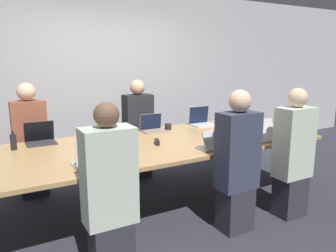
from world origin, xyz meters
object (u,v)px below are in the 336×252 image
object	(u,v)px
laptop_far_right	(201,120)
stapler	(157,142)
bottle_far_left	(13,142)
person_far_left	(31,142)
person_near_left	(110,195)
laptop_near_right	(260,135)
bottle_near_right	(236,134)
person_near_right	(293,156)
laptop_far_left	(40,137)
laptop_near_left	(93,158)
cup_near_midright	(234,142)
cup_far_center	(168,127)
person_near_midright	(237,164)
person_far_center	(138,131)
laptop_near_midright	(216,144)
laptop_far_center	(152,126)

from	to	relation	value
laptop_far_right	stapler	xyz separation A→B (m)	(-1.05, -0.65, -0.05)
bottle_far_left	stapler	size ratio (longest dim) A/B	1.30
stapler	person_far_left	bearing A→B (deg)	158.93
person_near_left	laptop_far_right	size ratio (longest dim) A/B	4.33
laptop_near_right	bottle_near_right	bearing A→B (deg)	-25.79
person_near_right	person_far_left	world-z (taller)	person_far_left
laptop_near_right	person_near_right	distance (m)	0.45
laptop_far_left	laptop_near_right	bearing A→B (deg)	-27.28
laptop_near_left	stapler	bearing A→B (deg)	-153.64
laptop_near_right	bottle_far_left	bearing A→B (deg)	-21.69
cup_near_midright	cup_far_center	distance (m)	1.12
bottle_near_right	cup_near_midright	bearing A→B (deg)	-134.16
laptop_near_left	laptop_far_right	xyz separation A→B (m)	(1.91, 1.08, -0.00)
bottle_near_right	cup_far_center	xyz separation A→B (m)	(-0.36, 0.96, -0.05)
person_near_midright	person_far_center	xyz separation A→B (m)	(-0.22, 1.88, -0.00)
laptop_near_left	cup_far_center	xyz separation A→B (m)	(1.35, 1.04, -0.04)
laptop_near_midright	person_far_center	distance (m)	1.55
person_far_left	bottle_near_right	bearing A→B (deg)	-34.39
laptop_near_left	laptop_near_midright	bearing A→B (deg)	176.91
person_near_midright	person_far_left	world-z (taller)	person_far_left
person_near_left	cup_far_center	world-z (taller)	person_near_left
person_near_right	laptop_far_right	bearing A→B (deg)	-84.94
bottle_near_right	laptop_far_center	bearing A→B (deg)	121.56
laptop_near_left	stapler	size ratio (longest dim) A/B	2.13
laptop_near_midright	person_far_left	size ratio (longest dim) A/B	0.25
person_near_right	bottle_far_left	bearing A→B (deg)	-28.56
person_near_left	person_far_left	world-z (taller)	person_far_left
bottle_far_left	person_near_left	bearing A→B (deg)	-68.83
person_near_right	cup_near_midright	size ratio (longest dim) A/B	15.56
laptop_near_right	cup_near_midright	distance (m)	0.40
person_near_left	laptop_far_left	bearing A→B (deg)	-80.48
laptop_far_right	cup_far_center	xyz separation A→B (m)	(-0.57, -0.04, -0.04)
person_near_right	bottle_far_left	xyz separation A→B (m)	(-2.63, 1.43, 0.16)
person_far_left	person_far_center	world-z (taller)	person_far_left
laptop_far_left	person_far_left	size ratio (longest dim) A/B	0.23
person_near_right	person_near_midright	xyz separation A→B (m)	(-0.74, 0.05, 0.01)
cup_near_midright	person_near_left	size ratio (longest dim) A/B	0.06
person_near_midright	laptop_far_left	size ratio (longest dim) A/B	4.39
person_near_right	bottle_near_right	distance (m)	0.67
laptop_near_midright	person_near_midright	xyz separation A→B (m)	(0.00, -0.35, -0.13)
laptop_far_left	person_far_center	size ratio (longest dim) A/B	0.23
laptop_far_center	cup_far_center	xyz separation A→B (m)	(0.24, -0.01, -0.03)
bottle_near_right	person_near_left	distance (m)	1.82
laptop_near_right	laptop_near_midright	distance (m)	0.67
cup_near_midright	laptop_near_left	xyz separation A→B (m)	(-1.57, 0.06, 0.03)
laptop_far_left	person_far_center	xyz separation A→B (m)	(1.37, 0.35, -0.14)
laptop_near_right	person_near_left	world-z (taller)	person_near_left
bottle_near_right	laptop_far_right	size ratio (longest dim) A/B	0.68
laptop_far_left	person_far_center	distance (m)	1.42
laptop_near_right	laptop_far_right	size ratio (longest dim) A/B	0.99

